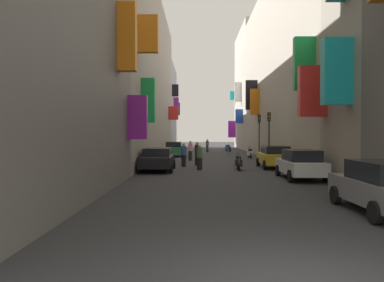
% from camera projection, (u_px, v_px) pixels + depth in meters
% --- Properties ---
extents(ground_plane, '(140.00, 140.00, 0.00)m').
position_uv_depth(ground_plane, '(213.00, 158.00, 35.53)').
color(ground_plane, '#2D2D30').
extents(building_left_mid_a, '(7.22, 32.35, 15.44)m').
position_uv_depth(building_left_mid_a, '(129.00, 77.00, 36.23)').
color(building_left_mid_a, gray).
rests_on(building_left_mid_a, ground).
extents(building_left_mid_b, '(6.90, 13.06, 12.70)m').
position_uv_depth(building_left_mid_b, '(155.00, 108.00, 58.96)').
color(building_left_mid_b, gray).
rests_on(building_left_mid_b, ground).
extents(building_right_mid_b, '(7.23, 30.95, 16.60)m').
position_uv_depth(building_right_mid_b, '(299.00, 69.00, 35.31)').
color(building_right_mid_b, '#B2A899').
rests_on(building_right_mid_b, ground).
extents(building_right_mid_c, '(7.25, 14.48, 17.95)m').
position_uv_depth(building_right_mid_c, '(259.00, 90.00, 58.01)').
color(building_right_mid_c, '#B2A899').
rests_on(building_right_mid_c, ground).
extents(parked_car_green, '(1.91, 4.00, 1.48)m').
position_uv_depth(parked_car_green, '(174.00, 149.00, 38.62)').
color(parked_car_green, '#236638').
rests_on(parked_car_green, ground).
extents(parked_car_yellow, '(1.93, 4.03, 1.49)m').
position_uv_depth(parked_car_yellow, '(275.00, 156.00, 25.43)').
color(parked_car_yellow, gold).
rests_on(parked_car_yellow, ground).
extents(parked_car_white, '(1.85, 4.13, 1.49)m').
position_uv_depth(parked_car_white, '(300.00, 164.00, 19.17)').
color(parked_car_white, white).
rests_on(parked_car_white, ground).
extents(parked_car_black, '(2.02, 4.44, 1.42)m').
position_uv_depth(parked_car_black, '(158.00, 159.00, 23.52)').
color(parked_car_black, black).
rests_on(parked_car_black, ground).
extents(scooter_white, '(0.46, 1.93, 1.13)m').
position_uv_depth(scooter_white, '(250.00, 153.00, 35.80)').
color(scooter_white, silver).
rests_on(scooter_white, ground).
extents(scooter_blue, '(0.69, 1.94, 1.13)m').
position_uv_depth(scooter_blue, '(228.00, 148.00, 48.77)').
color(scooter_blue, '#2D4CAD').
rests_on(scooter_blue, ground).
extents(scooter_black, '(0.50, 1.82, 1.13)m').
position_uv_depth(scooter_black, '(239.00, 162.00, 24.23)').
color(scooter_black, black).
rests_on(scooter_black, ground).
extents(pedestrian_crossing, '(0.51, 0.51, 1.72)m').
position_uv_depth(pedestrian_crossing, '(197.00, 154.00, 27.56)').
color(pedestrian_crossing, black).
rests_on(pedestrian_crossing, ground).
extents(pedestrian_near_left, '(0.51, 0.51, 1.62)m').
position_uv_depth(pedestrian_near_left, '(207.00, 146.00, 47.35)').
color(pedestrian_near_left, '#383838').
rests_on(pedestrian_near_left, ground).
extents(pedestrian_near_right, '(0.54, 0.54, 1.69)m').
position_uv_depth(pedestrian_near_right, '(190.00, 151.00, 32.42)').
color(pedestrian_near_right, black).
rests_on(pedestrian_near_right, ground).
extents(pedestrian_mid_street, '(0.49, 0.49, 1.61)m').
position_uv_depth(pedestrian_mid_street, '(200.00, 157.00, 23.95)').
color(pedestrian_mid_street, black).
rests_on(pedestrian_mid_street, ground).
extents(pedestrian_far_away, '(0.54, 0.54, 1.66)m').
position_uv_depth(pedestrian_far_away, '(184.00, 155.00, 26.52)').
color(pedestrian_far_away, black).
rests_on(pedestrian_far_away, ground).
extents(traffic_light_near_corner, '(0.26, 0.34, 4.16)m').
position_uv_depth(traffic_light_near_corner, '(259.00, 128.00, 37.27)').
color(traffic_light_near_corner, '#2D2D2D').
rests_on(traffic_light_near_corner, ground).
extents(traffic_light_far_corner, '(0.26, 0.34, 4.10)m').
position_uv_depth(traffic_light_far_corner, '(269.00, 128.00, 32.03)').
color(traffic_light_far_corner, '#2D2D2D').
rests_on(traffic_light_far_corner, ground).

